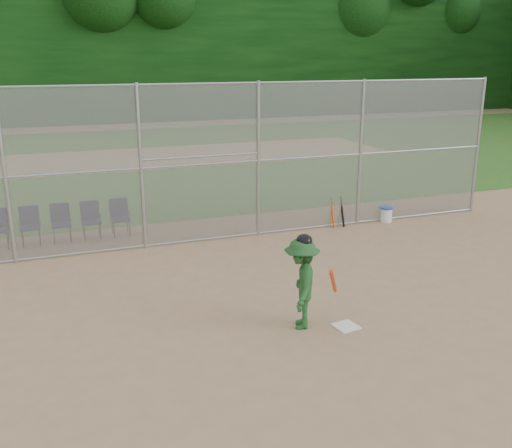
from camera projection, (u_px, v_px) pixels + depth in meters
name	position (u px, v px, depth m)	size (l,w,h in m)	color
ground	(304.00, 318.00, 10.37)	(100.00, 100.00, 0.00)	tan
grass_strip	(139.00, 158.00, 26.53)	(100.00, 100.00, 0.00)	#2C5C1B
dirt_patch_far	(139.00, 158.00, 26.53)	(24.00, 24.00, 0.00)	tan
backstop_fence	(221.00, 160.00, 14.27)	(16.09, 0.09, 4.00)	gray
treeline	(126.00, 35.00, 26.76)	(81.00, 60.00, 11.00)	black
home_plate	(346.00, 326.00, 10.05)	(0.40, 0.40, 0.02)	white
batter_at_plate	(301.00, 283.00, 9.84)	(1.11, 1.29, 1.71)	#205224
water_cooler	(386.00, 214.00, 16.34)	(0.34, 0.34, 0.43)	white
spare_bats	(337.00, 212.00, 15.84)	(0.36, 0.32, 0.83)	#D84C14
chair_2	(30.00, 226.00, 14.28)	(0.54, 0.52, 0.96)	#10113D
chair_3	(61.00, 224.00, 14.53)	(0.54, 0.52, 0.96)	#10113D
chair_4	(91.00, 221.00, 14.77)	(0.54, 0.52, 0.96)	#10113D
chair_5	(120.00, 218.00, 15.02)	(0.54, 0.52, 0.96)	#10113D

